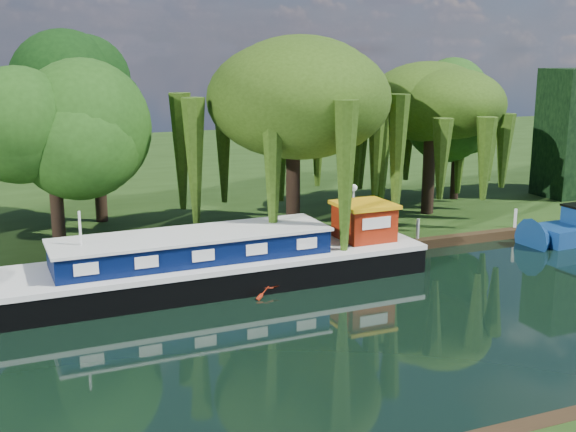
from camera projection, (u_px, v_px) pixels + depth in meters
name	position (u px, v px, depth m)	size (l,w,h in m)	color
ground	(470.00, 311.00, 27.13)	(120.00, 120.00, 0.00)	black
far_bank	(210.00, 169.00, 57.66)	(120.00, 52.00, 0.45)	#1B330D
dutch_barge	(220.00, 263.00, 29.92)	(18.09, 4.39, 3.80)	black
red_dinghy	(270.00, 288.00, 29.65)	(2.34, 3.28, 0.68)	maroon
willow_left	(293.00, 100.00, 34.48)	(7.79, 7.79, 9.34)	black
willow_right	(431.00, 115.00, 40.05)	(6.27, 6.27, 7.64)	black
tree_far_left	(51.00, 130.00, 30.67)	(5.26, 5.26, 8.47)	black
tree_far_mid	(95.00, 103.00, 37.95)	(5.66, 5.66, 9.27)	black
tree_far_right	(458.00, 117.00, 44.16)	(4.54, 4.54, 7.43)	black
lamppost	(354.00, 196.00, 36.22)	(0.36, 0.36, 2.56)	silver
mooring_posts	(355.00, 236.00, 34.29)	(19.16, 0.16, 1.00)	silver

